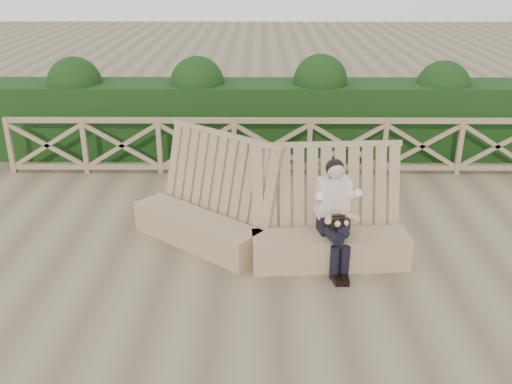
{
  "coord_description": "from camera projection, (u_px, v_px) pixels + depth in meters",
  "views": [
    {
      "loc": [
        -0.22,
        -6.84,
        3.94
      ],
      "look_at": [
        -0.27,
        0.4,
        0.9
      ],
      "focal_mm": 40.0,
      "sensor_mm": 36.0,
      "label": 1
    }
  ],
  "objects": [
    {
      "name": "bench",
      "position": [
        263.0,
        226.0,
        8.01
      ],
      "size": [
        3.92,
        1.96,
        1.59
      ],
      "rotation": [
        0.0,
        0.0,
        -0.35
      ],
      "color": "#866B4C",
      "rests_on": "ground"
    },
    {
      "name": "hedge",
      "position": [
        271.0,
        119.0,
        11.87
      ],
      "size": [
        12.0,
        1.2,
        1.5
      ],
      "primitive_type": "cube",
      "color": "black",
      "rests_on": "ground"
    },
    {
      "name": "guardrail",
      "position": [
        272.0,
        146.0,
        10.84
      ],
      "size": [
        10.1,
        0.09,
        1.1
      ],
      "color": "#8D7952",
      "rests_on": "ground"
    },
    {
      "name": "ground",
      "position": [
        276.0,
        264.0,
        7.83
      ],
      "size": [
        60.0,
        60.0,
        0.0
      ],
      "primitive_type": "plane",
      "color": "brown",
      "rests_on": "ground"
    },
    {
      "name": "woman",
      "position": [
        335.0,
        211.0,
        7.54
      ],
      "size": [
        0.49,
        0.94,
        1.48
      ],
      "rotation": [
        0.0,
        0.0,
        0.2
      ],
      "color": "black",
      "rests_on": "ground"
    }
  ]
}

